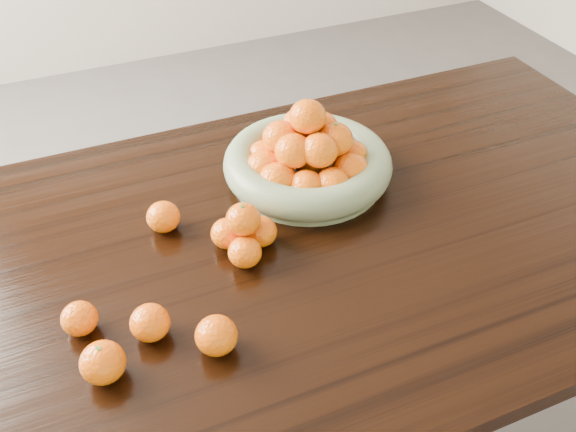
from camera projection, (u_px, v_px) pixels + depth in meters
name	position (u px, v px, depth m)	size (l,w,h in m)	color
dining_table	(269.00, 277.00, 1.33)	(2.00, 1.00, 0.75)	black
fruit_bowl	(308.00, 159.00, 1.41)	(0.37, 0.37, 0.20)	gray
orange_pyramid	(244.00, 234.00, 1.24)	(0.13, 0.13, 0.11)	orange
loose_orange_0	(103.00, 362.00, 1.01)	(0.07, 0.07, 0.07)	orange
loose_orange_1	(150.00, 323.00, 1.08)	(0.07, 0.07, 0.06)	orange
loose_orange_2	(216.00, 335.00, 1.06)	(0.07, 0.07, 0.07)	orange
loose_orange_3	(80.00, 318.00, 1.09)	(0.06, 0.06, 0.06)	orange
loose_orange_4	(163.00, 217.00, 1.30)	(0.07, 0.07, 0.06)	orange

